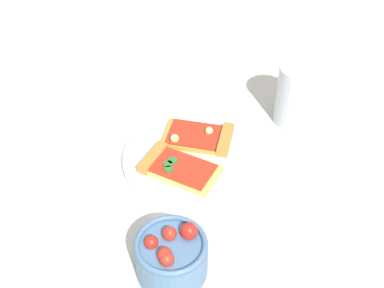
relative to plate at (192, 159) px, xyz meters
The scene contains 7 objects.
ground_plane 0.04m from the plate, 169.88° to the right, with size 2.40×2.40×0.00m, color beige.
plate is the anchor object (origin of this frame).
pizza_slice_near 0.04m from the plate, 85.00° to the left, with size 0.14×0.09×0.01m.
pizza_slice_far 0.05m from the plate, 77.49° to the right, with size 0.14×0.12×0.02m.
salad_bowl 0.23m from the plate, 118.80° to the left, with size 0.10×0.10×0.08m.
soda_glass 0.24m from the plate, 112.81° to the right, with size 0.08×0.08×0.12m.
paper_napkin 0.24m from the plate, ahead, with size 0.10×0.11×0.00m, color white.
Camera 1 is at (-0.35, 0.54, 0.64)m, focal length 48.06 mm.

